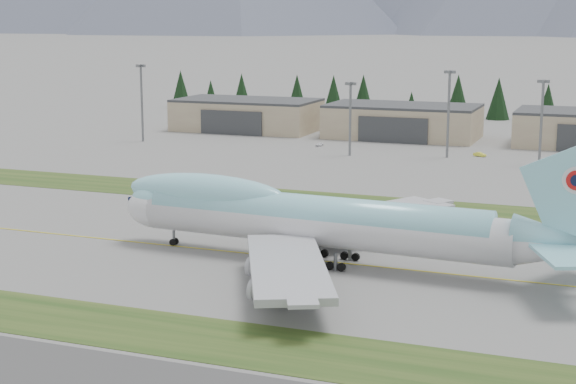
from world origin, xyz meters
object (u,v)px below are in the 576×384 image
at_px(boeing_747_freighter, 316,220).
at_px(service_vehicle_a, 319,146).
at_px(hangar_left, 247,115).
at_px(service_vehicle_b, 480,156).
at_px(hangar_center, 403,121).

bearing_deg(boeing_747_freighter, service_vehicle_a, 111.83).
height_order(hangar_left, service_vehicle_a, hangar_left).
xyz_separation_m(boeing_747_freighter, service_vehicle_b, (7.29, 119.60, -6.94)).
distance_m(boeing_747_freighter, hangar_center, 152.44).
relative_size(service_vehicle_a, service_vehicle_b, 0.85).
relative_size(boeing_747_freighter, service_vehicle_b, 21.83).
xyz_separation_m(hangar_left, hangar_center, (55.00, 0.00, 0.00)).
height_order(boeing_747_freighter, hangar_left, boeing_747_freighter).
height_order(hangar_center, service_vehicle_b, hangar_center).
distance_m(hangar_left, service_vehicle_b, 90.40).
bearing_deg(hangar_center, service_vehicle_b, -46.39).
bearing_deg(boeing_747_freighter, hangar_center, 101.65).
bearing_deg(hangar_left, hangar_center, 0.00).
xyz_separation_m(hangar_center, service_vehicle_a, (-18.97, -28.05, -5.39)).
relative_size(hangar_left, service_vehicle_a, 15.52).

